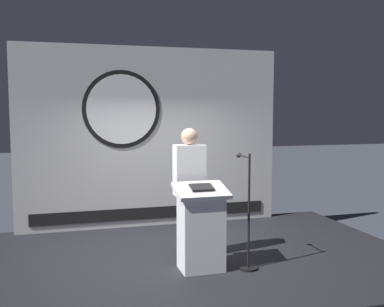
# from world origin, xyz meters

# --- Properties ---
(ground_plane) EXTENTS (40.00, 40.00, 0.00)m
(ground_plane) POSITION_xyz_m (0.00, 0.00, 0.00)
(ground_plane) COLOR #383D47
(stage_platform) EXTENTS (6.40, 4.00, 0.30)m
(stage_platform) POSITION_xyz_m (0.00, 0.00, 0.15)
(stage_platform) COLOR black
(stage_platform) RESTS_ON ground
(banner_display) EXTENTS (4.46, 0.12, 3.02)m
(banner_display) POSITION_xyz_m (-0.02, 1.85, 1.81)
(banner_display) COLOR silver
(banner_display) RESTS_ON stage_platform
(podium) EXTENTS (0.64, 0.50, 1.07)m
(podium) POSITION_xyz_m (0.15, -0.50, 0.82)
(podium) COLOR silver
(podium) RESTS_ON stage_platform
(speaker_person) EXTENTS (0.40, 0.26, 1.74)m
(speaker_person) POSITION_xyz_m (0.14, -0.02, 1.19)
(speaker_person) COLOR black
(speaker_person) RESTS_ON stage_platform
(microphone_stand) EXTENTS (0.24, 0.51, 1.44)m
(microphone_stand) POSITION_xyz_m (0.72, -0.60, 0.80)
(microphone_stand) COLOR black
(microphone_stand) RESTS_ON stage_platform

